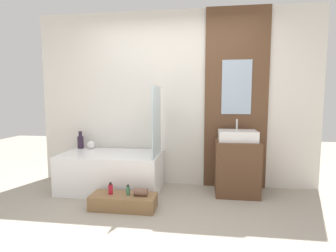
{
  "coord_description": "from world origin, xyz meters",
  "views": [
    {
      "loc": [
        0.45,
        -2.37,
        1.32
      ],
      "look_at": [
        0.03,
        0.69,
        0.99
      ],
      "focal_mm": 28.0,
      "sensor_mm": 36.0,
      "label": 1
    }
  ],
  "objects_px": {
    "vase_tall_dark": "(81,141)",
    "vase_round_light": "(91,145)",
    "sink": "(237,136)",
    "bathtub": "(112,172)",
    "bottle_soap_primary": "(111,189)",
    "wooden_step_bench": "(123,202)",
    "bottle_soap_secondary": "(128,190)"
  },
  "relations": [
    {
      "from": "vase_round_light",
      "to": "bottle_soap_secondary",
      "type": "bearing_deg",
      "value": -45.99
    },
    {
      "from": "sink",
      "to": "vase_tall_dark",
      "type": "relative_size",
      "value": 1.89
    },
    {
      "from": "sink",
      "to": "vase_round_light",
      "type": "relative_size",
      "value": 4.15
    },
    {
      "from": "bathtub",
      "to": "vase_tall_dark",
      "type": "xyz_separation_m",
      "value": [
        -0.6,
        0.29,
        0.38
      ]
    },
    {
      "from": "wooden_step_bench",
      "to": "bottle_soap_secondary",
      "type": "height_order",
      "value": "bottle_soap_secondary"
    },
    {
      "from": "vase_tall_dark",
      "to": "bottle_soap_secondary",
      "type": "xyz_separation_m",
      "value": [
        1.02,
        -0.89,
        -0.42
      ]
    },
    {
      "from": "bathtub",
      "to": "vase_tall_dark",
      "type": "distance_m",
      "value": 0.76
    },
    {
      "from": "sink",
      "to": "vase_round_light",
      "type": "bearing_deg",
      "value": 175.63
    },
    {
      "from": "vase_tall_dark",
      "to": "bottle_soap_primary",
      "type": "relative_size",
      "value": 1.88
    },
    {
      "from": "vase_round_light",
      "to": "wooden_step_bench",
      "type": "bearing_deg",
      "value": -48.05
    },
    {
      "from": "wooden_step_bench",
      "to": "vase_round_light",
      "type": "distance_m",
      "value": 1.28
    },
    {
      "from": "sink",
      "to": "bottle_soap_primary",
      "type": "xyz_separation_m",
      "value": [
        -1.55,
        -0.71,
        -0.57
      ]
    },
    {
      "from": "vase_tall_dark",
      "to": "bottle_soap_secondary",
      "type": "bearing_deg",
      "value": -41.08
    },
    {
      "from": "bottle_soap_secondary",
      "to": "vase_tall_dark",
      "type": "bearing_deg",
      "value": 138.92
    },
    {
      "from": "sink",
      "to": "bottle_soap_primary",
      "type": "height_order",
      "value": "sink"
    },
    {
      "from": "bathtub",
      "to": "wooden_step_bench",
      "type": "bearing_deg",
      "value": -59.15
    },
    {
      "from": "wooden_step_bench",
      "to": "sink",
      "type": "distance_m",
      "value": 1.72
    },
    {
      "from": "vase_tall_dark",
      "to": "vase_round_light",
      "type": "bearing_deg",
      "value": -4.7
    },
    {
      "from": "vase_round_light",
      "to": "bottle_soap_secondary",
      "type": "distance_m",
      "value": 1.27
    },
    {
      "from": "vase_tall_dark",
      "to": "bottle_soap_secondary",
      "type": "relative_size",
      "value": 2.14
    },
    {
      "from": "vase_tall_dark",
      "to": "wooden_step_bench",
      "type": "bearing_deg",
      "value": -42.78
    },
    {
      "from": "vase_tall_dark",
      "to": "bottle_soap_secondary",
      "type": "height_order",
      "value": "vase_tall_dark"
    },
    {
      "from": "wooden_step_bench",
      "to": "vase_round_light",
      "type": "height_order",
      "value": "vase_round_light"
    },
    {
      "from": "wooden_step_bench",
      "to": "bottle_soap_secondary",
      "type": "distance_m",
      "value": 0.15
    },
    {
      "from": "vase_tall_dark",
      "to": "sink",
      "type": "bearing_deg",
      "value": -4.39
    },
    {
      "from": "bottle_soap_secondary",
      "to": "bottle_soap_primary",
      "type": "bearing_deg",
      "value": 180.0
    },
    {
      "from": "wooden_step_bench",
      "to": "sink",
      "type": "xyz_separation_m",
      "value": [
        1.4,
        0.71,
        0.72
      ]
    },
    {
      "from": "bathtub",
      "to": "vase_round_light",
      "type": "height_order",
      "value": "vase_round_light"
    },
    {
      "from": "bottle_soap_secondary",
      "to": "vase_round_light",
      "type": "bearing_deg",
      "value": 134.01
    },
    {
      "from": "wooden_step_bench",
      "to": "bottle_soap_secondary",
      "type": "xyz_separation_m",
      "value": [
        0.06,
        0.0,
        0.14
      ]
    },
    {
      "from": "wooden_step_bench",
      "to": "vase_round_light",
      "type": "relative_size",
      "value": 6.42
    },
    {
      "from": "vase_tall_dark",
      "to": "vase_round_light",
      "type": "height_order",
      "value": "vase_tall_dark"
    }
  ]
}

